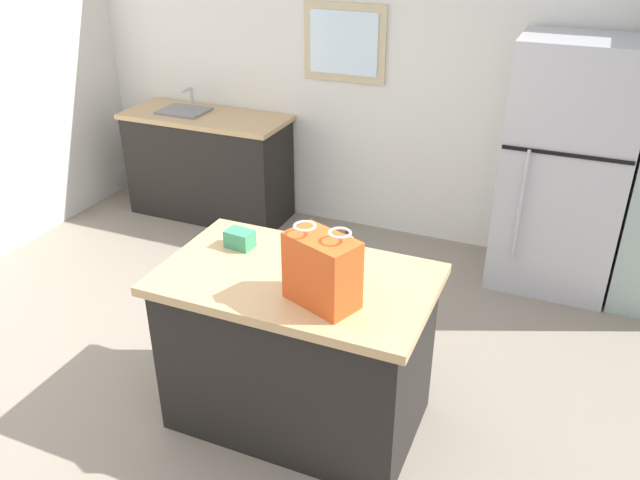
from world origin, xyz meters
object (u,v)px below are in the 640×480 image
(refrigerator, at_px, (564,169))
(bottle, at_px, (347,252))
(shopping_bag, at_px, (322,270))
(small_box, at_px, (240,239))
(kitchen_island, at_px, (298,349))

(refrigerator, xyz_separation_m, bottle, (-0.88, -1.91, 0.12))
(shopping_bag, distance_m, bottle, 0.32)
(shopping_bag, bearing_deg, refrigerator, 68.25)
(small_box, bearing_deg, kitchen_island, -20.98)
(kitchen_island, xyz_separation_m, refrigerator, (1.09, 2.05, 0.43))
(shopping_bag, height_order, bottle, shopping_bag)
(shopping_bag, bearing_deg, kitchen_island, 140.90)
(kitchen_island, bearing_deg, shopping_bag, -39.10)
(bottle, bearing_deg, kitchen_island, -146.36)
(kitchen_island, xyz_separation_m, small_box, (-0.40, 0.15, 0.49))
(kitchen_island, xyz_separation_m, shopping_bag, (0.21, -0.17, 0.62))
(refrigerator, relative_size, bottle, 7.53)
(refrigerator, distance_m, small_box, 2.41)
(refrigerator, xyz_separation_m, small_box, (-1.49, -1.90, 0.07))
(refrigerator, relative_size, small_box, 12.32)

